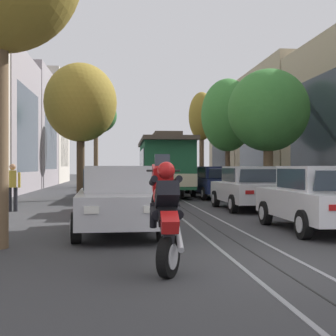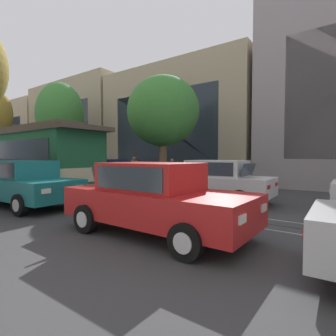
# 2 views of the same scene
# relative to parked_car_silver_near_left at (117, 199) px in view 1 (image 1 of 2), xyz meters

# --- Properties ---
(ground_plane) EXTENTS (160.00, 160.00, 0.00)m
(ground_plane) POSITION_rel_parked_car_silver_near_left_xyz_m (2.45, 16.05, -0.80)
(ground_plane) COLOR #38383A
(trolley_track_rails) EXTENTS (1.14, 57.96, 0.01)m
(trolley_track_rails) POSITION_rel_parked_car_silver_near_left_xyz_m (2.45, 19.05, -0.79)
(trolley_track_rails) COLOR gray
(trolley_track_rails) RESTS_ON ground
(building_facade_right) EXTENTS (5.31, 49.66, 10.60)m
(building_facade_right) POSITION_rel_parked_car_silver_near_left_xyz_m (12.86, 17.26, 3.85)
(building_facade_right) COLOR gray
(building_facade_right) RESTS_ON ground
(parked_car_silver_near_left) EXTENTS (2.11, 4.41, 1.58)m
(parked_car_silver_near_left) POSITION_rel_parked_car_silver_near_left_xyz_m (0.00, 0.00, 0.00)
(parked_car_silver_near_left) COLOR #B7B7BC
(parked_car_silver_near_left) RESTS_ON ground
(parked_car_red_second_left) EXTENTS (2.03, 4.37, 1.58)m
(parked_car_red_second_left) POSITION_rel_parked_car_silver_near_left_xyz_m (0.14, 5.20, 0.00)
(parked_car_red_second_left) COLOR red
(parked_car_red_second_left) RESTS_ON ground
(parked_car_teal_mid_left) EXTENTS (2.10, 4.40, 1.58)m
(parked_car_teal_mid_left) POSITION_rel_parked_car_silver_near_left_xyz_m (0.02, 10.84, 0.00)
(parked_car_teal_mid_left) COLOR #196B70
(parked_car_teal_mid_left) RESTS_ON ground
(parked_car_navy_fourth_left) EXTENTS (2.10, 4.40, 1.58)m
(parked_car_navy_fourth_left) POSITION_rel_parked_car_silver_near_left_xyz_m (0.23, 16.37, 0.00)
(parked_car_navy_fourth_left) COLOR #19234C
(parked_car_navy_fourth_left) RESTS_ON ground
(parked_car_beige_fifth_left) EXTENTS (2.07, 4.39, 1.58)m
(parked_car_beige_fifth_left) POSITION_rel_parked_car_silver_near_left_xyz_m (-0.06, 22.41, 0.00)
(parked_car_beige_fifth_left) COLOR #C1B28E
(parked_car_beige_fifth_left) RESTS_ON ground
(parked_car_black_sixth_left) EXTENTS (2.10, 4.40, 1.58)m
(parked_car_black_sixth_left) POSITION_rel_parked_car_silver_near_left_xyz_m (0.06, 27.89, 0.00)
(parked_car_black_sixth_left) COLOR black
(parked_car_black_sixth_left) RESTS_ON ground
(parked_car_white_far_left) EXTENTS (2.13, 4.42, 1.58)m
(parked_car_white_far_left) POSITION_rel_parked_car_silver_near_left_xyz_m (0.11, 33.48, 0.00)
(parked_car_white_far_left) COLOR silver
(parked_car_white_far_left) RESTS_ON ground
(parked_car_white_near_right) EXTENTS (2.04, 4.38, 1.58)m
(parked_car_white_near_right) POSITION_rel_parked_car_silver_near_left_xyz_m (4.85, -0.03, 0.00)
(parked_car_white_near_right) COLOR silver
(parked_car_white_near_right) RESTS_ON ground
(parked_car_white_second_right) EXTENTS (2.08, 4.39, 1.58)m
(parked_car_white_second_right) POSITION_rel_parked_car_silver_near_left_xyz_m (4.70, 5.96, 0.00)
(parked_car_white_second_right) COLOR silver
(parked_car_white_second_right) RESTS_ON ground
(parked_car_navy_mid_right) EXTENTS (2.13, 4.42, 1.58)m
(parked_car_navy_mid_right) POSITION_rel_parked_car_silver_near_left_xyz_m (4.82, 12.46, 0.00)
(parked_car_navy_mid_right) COLOR #19234C
(parked_car_navy_mid_right) RESTS_ON ground
(parked_car_white_fourth_right) EXTENTS (2.06, 4.39, 1.58)m
(parked_car_white_fourth_right) POSITION_rel_parked_car_silver_near_left_xyz_m (4.89, 18.55, 0.00)
(parked_car_white_fourth_right) COLOR silver
(parked_car_white_fourth_right) RESTS_ON ground
(parked_car_red_fifth_right) EXTENTS (2.14, 4.42, 1.58)m
(parked_car_red_fifth_right) POSITION_rel_parked_car_silver_near_left_xyz_m (4.87, 25.01, 0.00)
(parked_car_red_fifth_right) COLOR red
(parked_car_red_fifth_right) RESTS_ON ground
(parked_car_navy_sixth_right) EXTENTS (2.07, 4.39, 1.58)m
(parked_car_navy_sixth_right) POSITION_rel_parked_car_silver_near_left_xyz_m (4.95, 31.18, 0.00)
(parked_car_navy_sixth_right) COLOR #19234C
(parked_car_navy_sixth_right) RESTS_ON ground
(parked_car_silver_far_right) EXTENTS (2.04, 4.38, 1.58)m
(parked_car_silver_far_right) POSITION_rel_parked_car_silver_near_left_xyz_m (4.78, 37.88, 0.00)
(parked_car_silver_far_right) COLOR #B7B7BC
(parked_car_silver_far_right) RESTS_ON ground
(street_tree_kerb_left_second) EXTENTS (3.42, 3.72, 6.47)m
(street_tree_kerb_left_second) POSITION_rel_parked_car_silver_near_left_xyz_m (-1.77, 12.01, 3.78)
(street_tree_kerb_left_second) COLOR #4C3826
(street_tree_kerb_left_second) RESTS_ON ground
(street_tree_kerb_left_mid) EXTENTS (3.21, 3.37, 6.89)m
(street_tree_kerb_left_mid) POSITION_rel_parked_car_silver_near_left_xyz_m (-1.73, 26.50, 4.65)
(street_tree_kerb_left_mid) COLOR brown
(street_tree_kerb_left_mid) RESTS_ON ground
(street_tree_kerb_right_second) EXTENTS (3.60, 3.88, 5.94)m
(street_tree_kerb_right_second) POSITION_rel_parked_car_silver_near_left_xyz_m (6.69, 9.91, 3.27)
(street_tree_kerb_right_second) COLOR brown
(street_tree_kerb_right_second) RESTS_ON ground
(street_tree_kerb_right_mid) EXTENTS (3.46, 3.70, 7.34)m
(street_tree_kerb_right_mid) POSITION_rel_parked_car_silver_near_left_xyz_m (7.12, 20.08, 4.14)
(street_tree_kerb_right_mid) COLOR brown
(street_tree_kerb_right_mid) RESTS_ON ground
(street_tree_kerb_right_fourth) EXTENTS (2.26, 2.00, 8.08)m
(street_tree_kerb_right_fourth) POSITION_rel_parked_car_silver_near_left_xyz_m (7.19, 30.64, 5.04)
(street_tree_kerb_right_fourth) COLOR brown
(street_tree_kerb_right_fourth) RESTS_ON ground
(cable_car_trolley) EXTENTS (2.68, 9.15, 3.28)m
(cable_car_trolley) POSITION_rel_parked_car_silver_near_left_xyz_m (2.45, 14.57, 0.86)
(cable_car_trolley) COLOR #1E5B38
(cable_car_trolley) RESTS_ON ground
(motorcycle_with_rider) EXTENTS (0.51, 1.87, 1.76)m
(motorcycle_with_rider) POSITION_rel_parked_car_silver_near_left_xyz_m (0.73, -4.20, 0.12)
(motorcycle_with_rider) COLOR black
(motorcycle_with_rider) RESTS_ON ground
(pedestrian_on_left_pavement) EXTENTS (0.55, 0.34, 1.57)m
(pedestrian_on_left_pavement) POSITION_rel_parked_car_silver_near_left_xyz_m (9.54, 11.31, 0.09)
(pedestrian_on_left_pavement) COLOR #4C4233
(pedestrian_on_left_pavement) RESTS_ON ground
(pedestrian_on_right_pavement) EXTENTS (0.55, 0.36, 1.69)m
(pedestrian_on_right_pavement) POSITION_rel_parked_car_silver_near_left_xyz_m (7.71, 12.91, 0.16)
(pedestrian_on_right_pavement) COLOR slate
(pedestrian_on_right_pavement) RESTS_ON ground
(pedestrian_crossing_far) EXTENTS (0.55, 0.41, 1.67)m
(pedestrian_crossing_far) POSITION_rel_parked_car_silver_near_left_xyz_m (-3.67, 6.12, 0.14)
(pedestrian_crossing_far) COLOR black
(pedestrian_crossing_far) RESTS_ON ground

